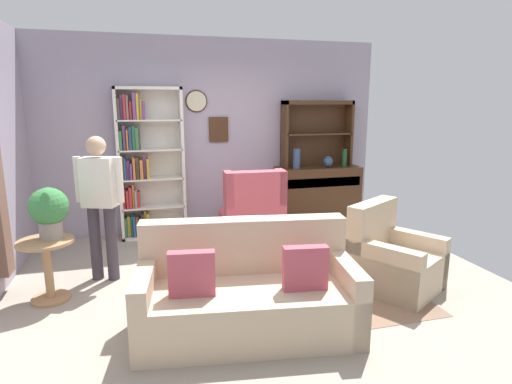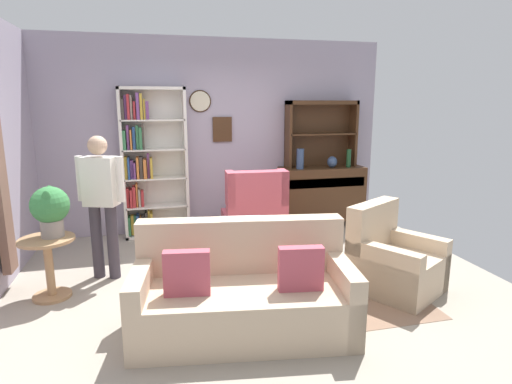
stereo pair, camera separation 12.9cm
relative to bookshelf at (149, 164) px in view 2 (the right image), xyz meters
The scene contains 15 objects.
ground_plane 2.44m from the bookshelf, 62.21° to the right, with size 5.40×4.60×0.02m, color #9E9384.
wall_back 1.10m from the bookshelf, 10.47° to the left, with size 5.00×0.09×2.80m.
area_rug 2.76m from the bookshelf, 61.38° to the right, with size 2.73×1.79×0.01m, color #846651.
bookshelf is the anchor object (origin of this frame).
sideboard 2.64m from the bookshelf, ahead, with size 1.30×0.45×0.92m.
sideboard_hutch 2.63m from the bookshelf, ahead, with size 1.10×0.26×1.00m.
vase_tall 2.19m from the bookshelf, ahead, with size 0.11×0.11×0.30m, color #33476B.
vase_round 2.71m from the bookshelf, ahead, with size 0.15×0.15×0.17m, color #33476B.
bottle_wine 2.97m from the bookshelf, ahead, with size 0.07×0.07×0.28m, color #194223.
couch_floral 3.03m from the bookshelf, 75.35° to the right, with size 1.90×1.10×0.90m.
armchair_floral 3.50m from the bookshelf, 45.45° to the right, with size 1.05×1.06×0.88m.
wingback_chair 1.69m from the bookshelf, 30.59° to the right, with size 0.82×0.84×1.05m.
plant_stand 2.16m from the bookshelf, 118.56° to the right, with size 0.52×0.52×0.61m.
potted_plant_large 1.99m from the bookshelf, 117.79° to the right, with size 0.36×0.36×0.50m.
person_reading 1.50m from the bookshelf, 109.29° to the right, with size 0.52×0.30×1.56m.
Camera 2 is at (-0.97, -4.13, 1.91)m, focal length 29.73 mm.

